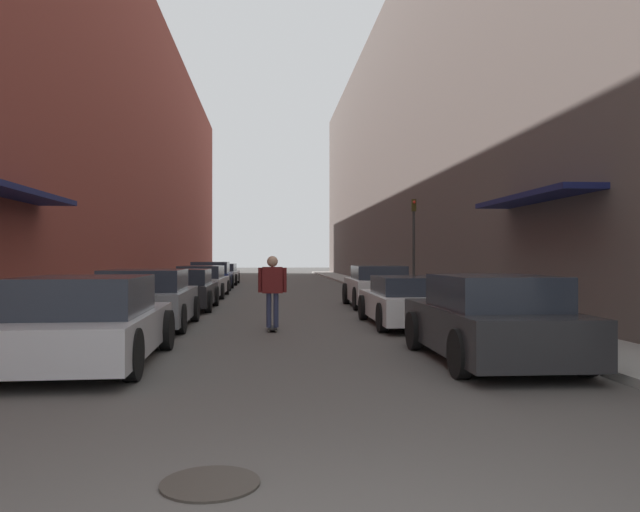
{
  "coord_description": "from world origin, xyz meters",
  "views": [
    {
      "loc": [
        -0.34,
        -2.74,
        1.59
      ],
      "look_at": [
        0.83,
        11.21,
        1.61
      ],
      "focal_mm": 35.0,
      "sensor_mm": 36.0,
      "label": 1
    }
  ],
  "objects": [
    {
      "name": "ground",
      "position": [
        0.0,
        24.14,
        0.0
      ],
      "size": [
        132.76,
        132.76,
        0.0
      ],
      "primitive_type": "plane",
      "color": "#4C4947"
    },
    {
      "name": "curb_strip_left",
      "position": [
        -5.0,
        30.17,
        0.06
      ],
      "size": [
        1.8,
        60.35,
        0.12
      ],
      "color": "gray",
      "rests_on": "ground"
    },
    {
      "name": "curb_strip_right",
      "position": [
        5.0,
        30.17,
        0.06
      ],
      "size": [
        1.8,
        60.35,
        0.12
      ],
      "color": "gray",
      "rests_on": "ground"
    },
    {
      "name": "building_row_left",
      "position": [
        -7.9,
        30.17,
        7.22
      ],
      "size": [
        4.9,
        60.35,
        14.44
      ],
      "color": "brown",
      "rests_on": "ground"
    },
    {
      "name": "building_row_right",
      "position": [
        7.9,
        30.17,
        7.66
      ],
      "size": [
        4.9,
        60.35,
        15.32
      ],
      "color": "#564C47",
      "rests_on": "ground"
    },
    {
      "name": "parked_car_left_0",
      "position": [
        -3.0,
        6.68,
        0.63
      ],
      "size": [
        2.05,
        4.41,
        1.31
      ],
      "color": "#B7B7BC",
      "rests_on": "ground"
    },
    {
      "name": "parked_car_left_1",
      "position": [
        -3.06,
        11.5,
        0.63
      ],
      "size": [
        2.03,
        4.05,
        1.31
      ],
      "color": "gray",
      "rests_on": "ground"
    },
    {
      "name": "parked_car_left_2",
      "position": [
        -2.97,
        16.38,
        0.59
      ],
      "size": [
        2.05,
        3.99,
        1.22
      ],
      "color": "#232326",
      "rests_on": "ground"
    },
    {
      "name": "parked_car_left_3",
      "position": [
        -2.95,
        22.23,
        0.6
      ],
      "size": [
        1.94,
        4.74,
        1.24
      ],
      "color": "#B7B7BC",
      "rests_on": "ground"
    },
    {
      "name": "parked_car_left_4",
      "position": [
        -3.09,
        27.67,
        0.65
      ],
      "size": [
        2.05,
        3.97,
        1.36
      ],
      "color": "navy",
      "rests_on": "ground"
    },
    {
      "name": "parked_car_left_5",
      "position": [
        -2.99,
        33.53,
        0.59
      ],
      "size": [
        1.89,
        4.69,
        1.21
      ],
      "color": "#B7B7BC",
      "rests_on": "ground"
    },
    {
      "name": "parked_car_right_0",
      "position": [
        3.01,
        6.44,
        0.63
      ],
      "size": [
        1.88,
        4.14,
        1.32
      ],
      "color": "#232326",
      "rests_on": "ground"
    },
    {
      "name": "parked_car_right_1",
      "position": [
        3.01,
        11.49,
        0.56
      ],
      "size": [
        2.07,
        4.26,
        1.14
      ],
      "color": "silver",
      "rests_on": "ground"
    },
    {
      "name": "parked_car_right_2",
      "position": [
        3.14,
        16.89,
        0.65
      ],
      "size": [
        1.87,
        4.11,
        1.31
      ],
      "color": "silver",
      "rests_on": "ground"
    },
    {
      "name": "skateboarder",
      "position": [
        -0.24,
        10.72,
        0.99
      ],
      "size": [
        0.62,
        0.78,
        1.61
      ],
      "color": "black",
      "rests_on": "ground"
    },
    {
      "name": "manhole_cover",
      "position": [
        -0.74,
        1.66,
        0.01
      ],
      "size": [
        0.7,
        0.7,
        0.02
      ],
      "color": "#332D28",
      "rests_on": "ground"
    },
    {
      "name": "traffic_light",
      "position": [
        5.06,
        20.02,
        2.35
      ],
      "size": [
        0.16,
        0.22,
        3.62
      ],
      "color": "#2D2D2D",
      "rests_on": "curb_strip_right"
    }
  ]
}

